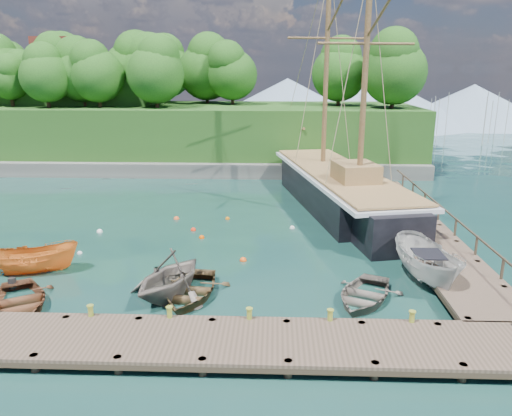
# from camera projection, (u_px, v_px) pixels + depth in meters

# --- Properties ---
(ground) EXTENTS (160.00, 160.00, 0.00)m
(ground) POSITION_uv_depth(u_px,v_px,m) (213.00, 278.00, 23.77)
(ground) COLOR #123930
(ground) RESTS_ON ground
(dock_near) EXTENTS (20.00, 3.20, 1.10)m
(dock_near) POSITION_uv_depth(u_px,v_px,m) (247.00, 343.00, 17.32)
(dock_near) COLOR #4A3A2D
(dock_near) RESTS_ON ground
(dock_east) EXTENTS (3.20, 24.00, 1.10)m
(dock_east) POSITION_uv_depth(u_px,v_px,m) (417.00, 227.00, 29.95)
(dock_east) COLOR #4A3A2D
(dock_east) RESTS_ON ground
(bollard_0) EXTENTS (0.26, 0.26, 0.45)m
(bollard_0) POSITION_uv_depth(u_px,v_px,m) (93.00, 330.00, 19.01)
(bollard_0) COLOR olive
(bollard_0) RESTS_ON ground
(bollard_1) EXTENTS (0.26, 0.26, 0.45)m
(bollard_1) POSITION_uv_depth(u_px,v_px,m) (170.00, 332.00, 18.90)
(bollard_1) COLOR olive
(bollard_1) RESTS_ON ground
(bollard_2) EXTENTS (0.26, 0.26, 0.45)m
(bollard_2) POSITION_uv_depth(u_px,v_px,m) (249.00, 333.00, 18.78)
(bollard_2) COLOR olive
(bollard_2) RESTS_ON ground
(bollard_3) EXTENTS (0.26, 0.26, 0.45)m
(bollard_3) POSITION_uv_depth(u_px,v_px,m) (329.00, 335.00, 18.67)
(bollard_3) COLOR olive
(bollard_3) RESTS_ON ground
(bollard_4) EXTENTS (0.26, 0.26, 0.45)m
(bollard_4) POSITION_uv_depth(u_px,v_px,m) (410.00, 336.00, 18.56)
(bollard_4) COLOR olive
(bollard_4) RESTS_ON ground
(rowboat_0) EXTENTS (4.71, 5.12, 0.87)m
(rowboat_0) POSITION_uv_depth(u_px,v_px,m) (21.00, 307.00, 20.82)
(rowboat_0) COLOR #57311C
(rowboat_0) RESTS_ON ground
(rowboat_1) EXTENTS (5.09, 5.39, 2.25)m
(rowboat_1) POSITION_uv_depth(u_px,v_px,m) (170.00, 296.00, 21.82)
(rowboat_1) COLOR #675E55
(rowboat_1) RESTS_ON ground
(rowboat_2) EXTENTS (3.55, 4.62, 0.89)m
(rowboat_2) POSITION_uv_depth(u_px,v_px,m) (190.00, 297.00, 21.77)
(rowboat_2) COLOR #513C22
(rowboat_2) RESTS_ON ground
(rowboat_3) EXTENTS (4.37, 4.93, 0.84)m
(rowboat_3) POSITION_uv_depth(u_px,v_px,m) (363.00, 301.00, 21.41)
(rowboat_3) COLOR #665D53
(rowboat_3) RESTS_ON ground
(motorboat_orange) EXTENTS (4.41, 2.56, 1.60)m
(motorboat_orange) POSITION_uv_depth(u_px,v_px,m) (36.00, 273.00, 24.34)
(motorboat_orange) COLOR orange
(motorboat_orange) RESTS_ON ground
(cabin_boat_white) EXTENTS (2.75, 5.66, 2.10)m
(cabin_boat_white) POSITION_uv_depth(u_px,v_px,m) (426.00, 282.00, 23.25)
(cabin_boat_white) COLOR beige
(cabin_boat_white) RESTS_ON ground
(schooner) EXTENTS (8.94, 27.23, 20.13)m
(schooner) POSITION_uv_depth(u_px,v_px,m) (338.00, 192.00, 35.77)
(schooner) COLOR black
(schooner) RESTS_ON ground
(mooring_buoy_0) EXTENTS (0.27, 0.27, 0.27)m
(mooring_buoy_0) POSITION_uv_depth(u_px,v_px,m) (80.00, 254.00, 26.87)
(mooring_buoy_0) COLOR silver
(mooring_buoy_0) RESTS_ON ground
(mooring_buoy_1) EXTENTS (0.33, 0.33, 0.33)m
(mooring_buoy_1) POSITION_uv_depth(u_px,v_px,m) (193.00, 230.00, 30.73)
(mooring_buoy_1) COLOR red
(mooring_buoy_1) RESTS_ON ground
(mooring_buoy_2) EXTENTS (0.33, 0.33, 0.33)m
(mooring_buoy_2) POSITION_uv_depth(u_px,v_px,m) (202.00, 238.00, 29.35)
(mooring_buoy_2) COLOR #F14E00
(mooring_buoy_2) RESTS_ON ground
(mooring_buoy_3) EXTENTS (0.32, 0.32, 0.32)m
(mooring_buoy_3) POSITION_uv_depth(u_px,v_px,m) (292.00, 228.00, 31.12)
(mooring_buoy_3) COLOR silver
(mooring_buoy_3) RESTS_ON ground
(mooring_buoy_4) EXTENTS (0.36, 0.36, 0.36)m
(mooring_buoy_4) POSITION_uv_depth(u_px,v_px,m) (176.00, 219.00, 33.05)
(mooring_buoy_4) COLOR #F75A24
(mooring_buoy_4) RESTS_ON ground
(mooring_buoy_5) EXTENTS (0.30, 0.30, 0.30)m
(mooring_buoy_5) POSITION_uv_depth(u_px,v_px,m) (228.00, 219.00, 33.04)
(mooring_buoy_5) COLOR #D76907
(mooring_buoy_5) RESTS_ON ground
(mooring_buoy_6) EXTENTS (0.36, 0.36, 0.36)m
(mooring_buoy_6) POSITION_uv_depth(u_px,v_px,m) (100.00, 232.00, 30.41)
(mooring_buoy_6) COLOR white
(mooring_buoy_6) RESTS_ON ground
(mooring_buoy_7) EXTENTS (0.36, 0.36, 0.36)m
(mooring_buoy_7) POSITION_uv_depth(u_px,v_px,m) (243.00, 261.00, 25.88)
(mooring_buoy_7) COLOR #F55312
(mooring_buoy_7) RESTS_ON ground
(headland) EXTENTS (51.00, 19.31, 12.90)m
(headland) POSITION_uv_depth(u_px,v_px,m) (127.00, 109.00, 52.94)
(headland) COLOR #474744
(headland) RESTS_ON ground
(distant_ridge) EXTENTS (117.00, 40.00, 10.00)m
(distant_ridge) POSITION_uv_depth(u_px,v_px,m) (284.00, 99.00, 89.80)
(distant_ridge) COLOR #728CA5
(distant_ridge) RESTS_ON ground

